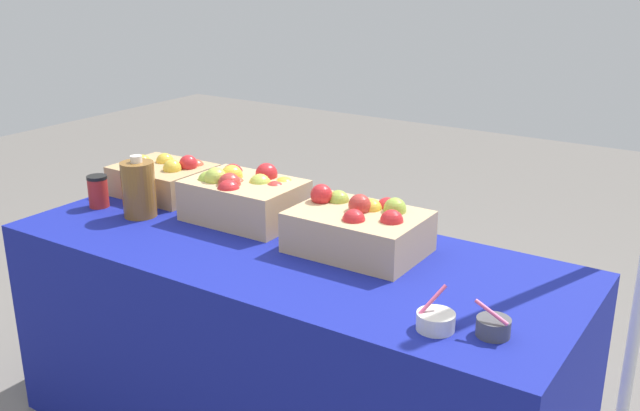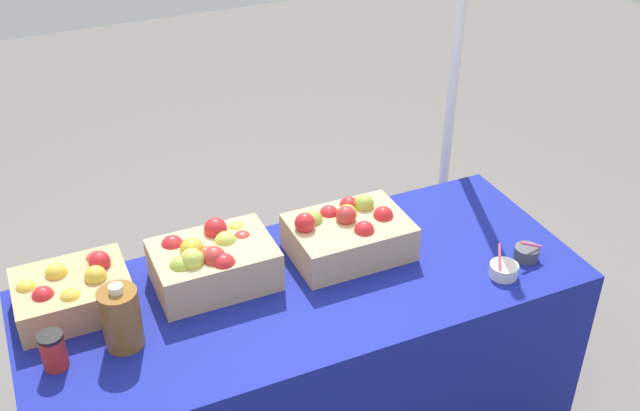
{
  "view_description": "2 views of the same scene",
  "coord_description": "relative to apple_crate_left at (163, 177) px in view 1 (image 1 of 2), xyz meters",
  "views": [
    {
      "loc": [
        1.29,
        -1.75,
        1.63
      ],
      "look_at": [
        0.16,
        -0.04,
        0.92
      ],
      "focal_mm": 40.79,
      "sensor_mm": 36.0,
      "label": 1
    },
    {
      "loc": [
        -0.78,
        -1.87,
        2.36
      ],
      "look_at": [
        0.07,
        0.05,
        1.01
      ],
      "focal_mm": 42.91,
      "sensor_mm": 36.0,
      "label": 2
    }
  ],
  "objects": [
    {
      "name": "table",
      "position": [
        0.73,
        -0.19,
        -0.44
      ],
      "size": [
        1.9,
        0.76,
        0.74
      ],
      "primitive_type": "cube",
      "color": "navy",
      "rests_on": "ground_plane"
    },
    {
      "name": "sample_bowl_mid",
      "position": [
        1.5,
        -0.38,
        -0.04
      ],
      "size": [
        0.09,
        0.09,
        0.09
      ],
      "color": "#4C4C51",
      "rests_on": "table"
    },
    {
      "name": "apple_crate_middle",
      "position": [
        0.45,
        -0.06,
        0.02
      ],
      "size": [
        0.4,
        0.28,
        0.2
      ],
      "color": "tan",
      "rests_on": "table"
    },
    {
      "name": "apple_crate_right",
      "position": [
        0.94,
        -0.08,
        0.01
      ],
      "size": [
        0.41,
        0.29,
        0.19
      ],
      "color": "tan",
      "rests_on": "table"
    },
    {
      "name": "coffee_cup",
      "position": [
        -0.09,
        -0.25,
        -0.01
      ],
      "size": [
        0.07,
        0.07,
        0.12
      ],
      "color": "red",
      "rests_on": "table"
    },
    {
      "name": "sample_bowl_near",
      "position": [
        1.37,
        -0.43,
        -0.04
      ],
      "size": [
        0.1,
        0.1,
        0.11
      ],
      "color": "silver",
      "rests_on": "table"
    },
    {
      "name": "cider_jug",
      "position": [
        0.12,
        -0.23,
        0.03
      ],
      "size": [
        0.12,
        0.12,
        0.22
      ],
      "color": "brown",
      "rests_on": "table"
    },
    {
      "name": "apple_crate_left",
      "position": [
        0.0,
        0.0,
        0.0
      ],
      "size": [
        0.36,
        0.28,
        0.17
      ],
      "color": "tan",
      "rests_on": "table"
    }
  ]
}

